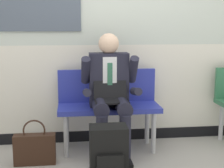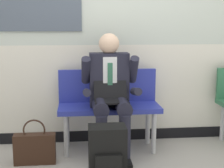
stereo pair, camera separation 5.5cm
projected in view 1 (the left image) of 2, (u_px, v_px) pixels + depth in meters
The scene contains 6 objects.
ground_plane at pixel (115, 162), 3.32m from camera, with size 18.00×18.00×0.00m, color #9E9991.
station_wall at pixel (105, 20), 3.75m from camera, with size 5.13×0.16×2.73m.
bench_with_person at pixel (108, 102), 3.62m from camera, with size 1.06×0.42×0.84m.
person_seated at pixel (110, 92), 3.41m from camera, with size 0.57×0.70×1.24m.
backpack at pixel (109, 156), 2.83m from camera, with size 0.31×0.25×0.50m.
handbag at pixel (35, 148), 3.25m from camera, with size 0.39×0.12×0.44m.
Camera 1 is at (-0.40, -3.10, 1.34)m, focal length 54.64 mm.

